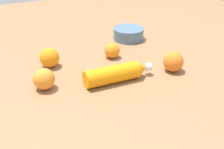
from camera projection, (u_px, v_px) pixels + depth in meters
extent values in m
plane|color=olive|center=(97.00, 79.00, 1.14)|extent=(2.40, 2.40, 0.00)
cylinder|color=orange|center=(112.00, 74.00, 1.11)|extent=(0.21, 0.07, 0.06)
cone|color=orange|center=(141.00, 68.00, 1.15)|extent=(0.04, 0.06, 0.06)
cylinder|color=white|center=(148.00, 67.00, 1.16)|extent=(0.02, 0.03, 0.03)
sphere|color=orange|center=(173.00, 62.00, 1.18)|extent=(0.08, 0.08, 0.08)
sphere|color=orange|center=(112.00, 50.00, 1.29)|extent=(0.07, 0.07, 0.07)
sphere|color=orange|center=(50.00, 58.00, 1.21)|extent=(0.08, 0.08, 0.08)
sphere|color=orange|center=(44.00, 79.00, 1.06)|extent=(0.08, 0.08, 0.08)
cylinder|color=slate|center=(128.00, 34.00, 1.48)|extent=(0.15, 0.15, 0.05)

